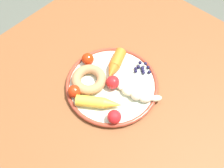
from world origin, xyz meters
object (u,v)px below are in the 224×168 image
Objects in this scene: tomato_mid at (114,117)px; tomato_far at (88,59)px; carrot_yellow at (99,103)px; tomato_extra at (74,91)px; carrot_orange at (115,64)px; tomato_near at (113,82)px; donut at (89,79)px; banana at (136,94)px; dining_table at (124,103)px; blueberry_pile at (142,68)px; plate at (112,84)px.

tomato_far is at bearing -25.11° from tomato_mid.
carrot_yellow is 3.39× the size of tomato_extra.
carrot_orange is 2.76× the size of tomato_near.
donut is at bearing 137.43° from tomato_far.
tomato_near is at bearing 14.79° from banana.
tomato_near is (0.03, 0.03, 0.13)m from dining_table.
tomato_near reaches higher than blueberry_pile.
plate is 0.12m from tomato_mid.
carrot_yellow is (-0.06, 0.13, -0.00)m from carrot_orange.
carrot_orange is at bearing -17.73° from banana.
banana is at bearing -165.21° from tomato_near.
tomato_extra is at bearing 7.26° from tomato_mid.
carrot_yellow is 3.12× the size of tomato_near.
banana is (-0.05, 0.01, 0.13)m from dining_table.
tomato_mid is at bearing 130.88° from carrot_orange.
blueberry_pile is 0.11m from tomato_near.
carrot_orange is (0.03, -0.05, 0.02)m from plate.
dining_table is at bearing -136.75° from tomato_near.
tomato_near is (-0.01, 0.00, 0.02)m from plate.
dining_table is at bearing -64.21° from tomato_mid.
carrot_yellow is (0.01, 0.10, 0.13)m from dining_table.
tomato_mid is (-0.08, 0.08, -0.00)m from tomato_near.
carrot_yellow is 3.23× the size of tomato_mid.
donut is at bearing -24.77° from carrot_yellow.
blueberry_pile is at bearing -93.59° from carrot_yellow.
plate is at bearing 11.49° from banana.
banana is 0.11m from carrot_yellow.
donut is at bearing -16.40° from tomato_mid.
plate is at bearing -119.28° from tomato_extra.
tomato_near reaches higher than plate.
plate is 2.23× the size of carrot_yellow.
plate is at bearing -74.26° from carrot_yellow.
tomato_extra is at bearing 81.79° from carrot_orange.
dining_table is 3.30× the size of plate.
carrot_orange reaches higher than donut.
tomato_far is at bearing -63.56° from tomato_extra.
tomato_mid is at bearing 175.27° from carrot_yellow.
tomato_near is (0.08, 0.02, 0.01)m from banana.
donut is 0.06m from tomato_extra.
carrot_yellow is 2.46× the size of blueberry_pile.
tomato_near reaches higher than tomato_extra.
banana is 3.64× the size of tomato_mid.
tomato_extra reaches higher than donut.
tomato_mid is at bearing -172.74° from tomato_extra.
carrot_yellow is at bearing 147.03° from tomato_far.
tomato_near is (0.02, -0.08, 0.00)m from carrot_yellow.
tomato_far reaches higher than plate.
tomato_extra is at bearing 16.35° from carrot_yellow.
blueberry_pile is at bearing -104.30° from tomato_near.
plate is at bearing 175.72° from tomato_far.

